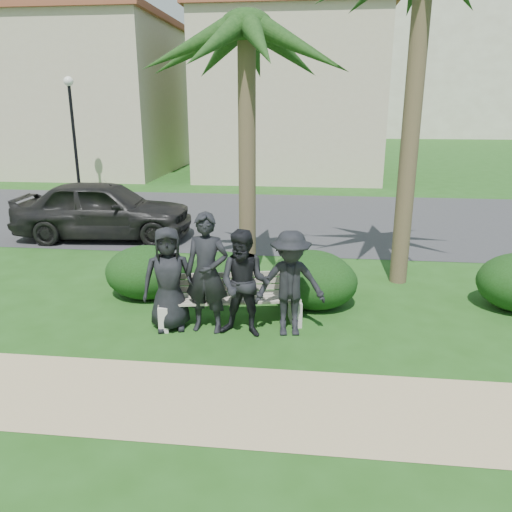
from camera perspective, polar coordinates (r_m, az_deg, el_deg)
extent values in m
plane|color=#204C15|center=(7.46, 4.46, -9.11)|extent=(160.00, 160.00, 0.00)
cube|color=tan|center=(5.90, 3.72, -16.76)|extent=(30.00, 1.60, 0.01)
cube|color=#2D2D30|center=(15.07, 5.70, 4.28)|extent=(160.00, 8.00, 0.01)
cube|color=#BEB08E|center=(27.56, -20.55, 16.36)|extent=(10.00, 8.00, 7.00)
cube|color=brown|center=(27.83, -21.38, 23.85)|extent=(10.40, 8.40, 0.30)
cube|color=#BEB08E|center=(24.74, 4.00, 17.39)|extent=(8.00, 8.00, 7.00)
cube|color=brown|center=(25.04, 4.19, 25.77)|extent=(8.40, 8.40, 0.30)
cube|color=beige|center=(63.59, 20.65, 21.97)|extent=(26.00, 18.00, 20.00)
cylinder|color=black|center=(20.89, -20.04, 12.42)|extent=(0.12, 0.12, 4.00)
sphere|color=white|center=(20.87, -20.64, 18.18)|extent=(0.36, 0.36, 0.36)
cube|color=gray|center=(7.67, -2.97, -5.04)|extent=(2.21, 0.92, 0.04)
cube|color=gray|center=(7.79, -2.73, -2.91)|extent=(2.12, 0.47, 0.25)
cube|color=beige|center=(7.97, -10.15, -6.04)|extent=(0.24, 0.51, 0.40)
cube|color=beige|center=(7.66, 4.57, -6.79)|extent=(0.24, 0.51, 0.40)
imported|color=black|center=(7.52, -9.95, -2.61)|extent=(0.88, 0.70, 1.58)
imported|color=black|center=(7.34, -5.64, -1.98)|extent=(0.70, 0.50, 1.81)
imported|color=black|center=(7.18, -1.32, -3.21)|extent=(0.84, 0.69, 1.60)
imported|color=black|center=(7.23, 3.94, -3.18)|extent=(1.10, 0.73, 1.58)
ellipsoid|color=black|center=(8.99, -12.44, -1.64)|extent=(1.44, 1.19, 0.94)
ellipsoid|color=black|center=(8.82, -3.79, -2.03)|extent=(1.26, 1.04, 0.82)
ellipsoid|color=black|center=(8.40, 6.77, -2.73)|extent=(1.41, 1.17, 0.92)
ellipsoid|color=black|center=(8.59, 6.34, -2.25)|extent=(1.42, 1.17, 0.93)
cylinder|color=brown|center=(9.29, -1.02, 10.81)|extent=(0.32, 0.32, 4.56)
cylinder|color=brown|center=(9.50, 17.28, 13.66)|extent=(0.32, 0.32, 5.70)
imported|color=black|center=(13.17, -17.00, 5.10)|extent=(4.49, 2.10, 1.49)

